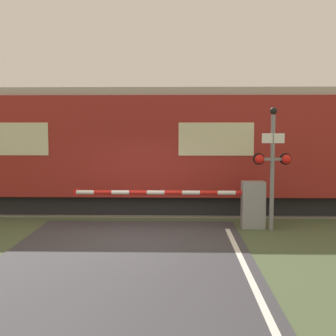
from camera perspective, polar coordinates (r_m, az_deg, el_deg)
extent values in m
plane|color=#475638|center=(11.37, -4.21, -8.54)|extent=(80.00, 80.00, 0.00)
cube|color=slate|center=(15.38, -2.70, -4.89)|extent=(36.00, 3.20, 0.03)
cube|color=#595451|center=(14.66, -2.90, -5.13)|extent=(36.00, 0.08, 0.10)
cube|color=#595451|center=(16.08, -2.51, -4.22)|extent=(36.00, 0.08, 0.10)
cube|color=black|center=(16.07, -16.45, -3.64)|extent=(19.98, 2.65, 0.60)
cube|color=maroon|center=(15.90, -16.61, 2.75)|extent=(21.72, 3.12, 2.98)
cube|color=#ADA89E|center=(15.92, -16.76, 8.55)|extent=(21.29, 2.87, 0.24)
cube|color=beige|center=(13.58, 5.89, 3.52)|extent=(2.17, 0.02, 0.95)
cube|color=beige|center=(14.41, -18.56, 3.37)|extent=(2.17, 0.02, 0.95)
cube|color=gray|center=(12.59, 10.33, -4.41)|extent=(0.60, 0.44, 1.23)
cylinder|color=gray|center=(12.54, 10.35, -3.00)|extent=(0.16, 0.16, 0.18)
cylinder|color=red|center=(12.51, 9.29, -3.00)|extent=(0.47, 0.11, 0.11)
cylinder|color=white|center=(12.45, 7.14, -3.01)|extent=(0.47, 0.11, 0.11)
cylinder|color=red|center=(12.42, 4.99, -3.01)|extent=(0.47, 0.11, 0.11)
cylinder|color=white|center=(12.40, 2.82, -3.01)|extent=(0.47, 0.11, 0.11)
cylinder|color=red|center=(12.39, 0.65, -3.01)|extent=(0.47, 0.11, 0.11)
cylinder|color=white|center=(12.41, -1.52, -3.00)|extent=(0.47, 0.11, 0.11)
cylinder|color=red|center=(12.44, -3.68, -2.99)|extent=(0.47, 0.11, 0.11)
cylinder|color=white|center=(12.49, -5.83, -2.97)|extent=(0.47, 0.11, 0.11)
cylinder|color=red|center=(12.56, -7.95, -2.95)|extent=(0.47, 0.11, 0.11)
cylinder|color=white|center=(12.64, -10.05, -2.93)|extent=(0.47, 0.11, 0.11)
cylinder|color=red|center=(12.69, -11.09, -2.91)|extent=(0.20, 0.02, 0.20)
cylinder|color=gray|center=(12.29, 12.59, -0.59)|extent=(0.11, 0.11, 2.97)
cube|color=gray|center=(12.26, 12.62, 1.07)|extent=(0.81, 0.07, 0.07)
sphere|color=red|center=(12.15, 11.08, 1.06)|extent=(0.24, 0.24, 0.24)
sphere|color=red|center=(12.28, 14.24, 1.04)|extent=(0.24, 0.24, 0.24)
cylinder|color=black|center=(12.26, 11.00, 1.10)|extent=(0.30, 0.06, 0.30)
cylinder|color=black|center=(12.39, 14.13, 1.08)|extent=(0.30, 0.06, 0.30)
cube|color=white|center=(12.19, 12.71, 3.56)|extent=(0.57, 0.02, 0.25)
sphere|color=black|center=(12.24, 12.74, 6.82)|extent=(0.18, 0.18, 0.18)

